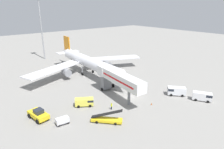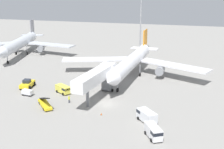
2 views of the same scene
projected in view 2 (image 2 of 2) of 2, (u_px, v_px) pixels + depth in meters
ground_plane at (107, 104)px, 69.39m from camera, size 300.00×300.00×0.00m
airplane_at_gate at (133, 61)px, 89.43m from camera, size 45.73×44.53×11.72m
jet_bridge at (98, 77)px, 71.18m from camera, size 5.26×18.19×7.27m
pushback_tug at (27, 84)px, 80.00m from camera, size 3.49×5.64×2.39m
belt_loader_truck at (45, 104)px, 67.58m from camera, size 5.71×6.09×3.18m
service_van_far_center at (154, 131)px, 53.55m from camera, size 3.94×4.95×2.26m
service_van_far_left at (63, 89)px, 75.89m from camera, size 4.79×3.94×2.01m
service_van_near_left at (146, 115)px, 60.07m from camera, size 4.75×4.96×2.31m
baggage_cart_rear_right at (27, 92)px, 74.48m from camera, size 2.84×1.64×1.47m
ground_crew_worker_foreground at (69, 99)px, 69.78m from camera, size 0.42×0.42×1.77m
safety_cone_alpha at (101, 114)px, 63.35m from camera, size 0.34×0.34×0.52m
airplane_background at (20, 43)px, 116.99m from camera, size 42.18×41.83×11.94m
apron_light_mast at (141, 4)px, 115.46m from camera, size 2.40×2.40×28.34m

